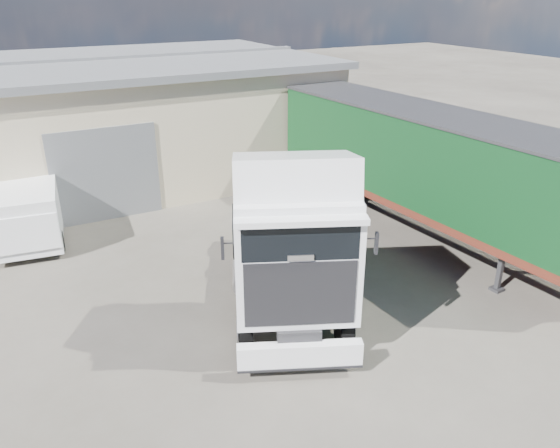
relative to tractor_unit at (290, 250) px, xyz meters
name	(u,v)px	position (x,y,z in m)	size (l,w,h in m)	color
ground	(278,336)	(-0.66, -0.52, -2.11)	(120.00, 120.00, 0.00)	#2C2A24
brick_boundary_wall	(446,165)	(10.84, 5.48, -0.86)	(0.35, 26.00, 2.50)	#973626
tractor_unit	(290,250)	(0.00, 0.00, 0.00)	(5.59, 7.84, 5.02)	black
box_trailer	(423,160)	(6.93, 2.82, 0.63)	(3.67, 13.67, 4.50)	#2D2D30
panel_van	(28,209)	(-5.57, 9.06, -1.02)	(2.77, 5.39, 2.11)	black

